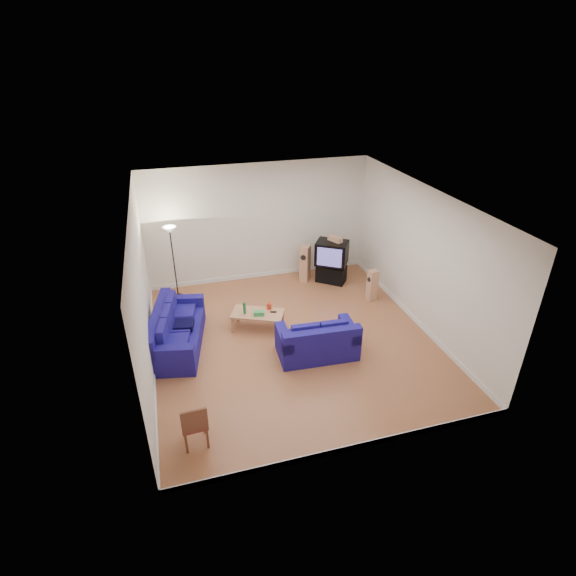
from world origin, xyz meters
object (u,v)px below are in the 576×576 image
object	(u,v)px
sofa_three_seat	(175,333)
coffee_table	(258,315)
sofa_loveseat	(318,343)
television	(332,253)
tv_stand	(331,274)

from	to	relation	value
sofa_three_seat	coffee_table	distance (m)	1.87
sofa_loveseat	television	world-z (taller)	television
sofa_three_seat	tv_stand	distance (m)	4.73
sofa_three_seat	television	bearing A→B (deg)	125.23
coffee_table	television	world-z (taller)	television
sofa_loveseat	coffee_table	xyz separation A→B (m)	(-0.98, 1.34, 0.06)
tv_stand	television	xyz separation A→B (m)	(-0.03, -0.04, 0.65)
sofa_loveseat	tv_stand	distance (m)	3.43
sofa_loveseat	coffee_table	size ratio (longest dim) A/B	1.29
sofa_three_seat	sofa_loveseat	size ratio (longest dim) A/B	1.41
television	sofa_three_seat	bearing A→B (deg)	-123.48
sofa_loveseat	coffee_table	world-z (taller)	sofa_loveseat
tv_stand	television	size ratio (longest dim) A/B	0.77
sofa_three_seat	coffee_table	world-z (taller)	sofa_three_seat
tv_stand	sofa_loveseat	bearing A→B (deg)	-77.31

